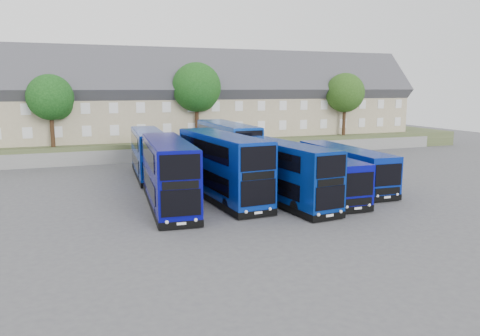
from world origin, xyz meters
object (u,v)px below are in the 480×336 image
at_px(tree_far, 354,91).
at_px(tree_east, 345,94).
at_px(dd_front_mid, 222,168).
at_px(tree_mid, 197,89).
at_px(dd_front_left, 168,174).
at_px(tree_west, 52,99).
at_px(coach_east_a, 316,175).

bearing_deg(tree_far, tree_east, -130.60).
bearing_deg(dd_front_mid, tree_east, 36.99).
bearing_deg(dd_front_mid, tree_mid, 75.21).
xyz_separation_m(dd_front_left, tree_west, (-7.67, 21.81, 4.77)).
bearing_deg(tree_far, dd_front_mid, -137.14).
relative_size(coach_east_a, tree_mid, 1.29).
relative_size(coach_east_a, tree_west, 1.55).
xyz_separation_m(dd_front_mid, coach_east_a, (7.20, -1.41, -0.79)).
bearing_deg(dd_front_mid, dd_front_left, -172.23).
height_order(dd_front_left, coach_east_a, dd_front_left).
relative_size(dd_front_left, tree_far, 1.37).
bearing_deg(dd_front_left, tree_west, 114.11).
relative_size(dd_front_mid, tree_west, 1.61).
bearing_deg(dd_front_left, tree_east, 42.32).
height_order(dd_front_mid, tree_far, tree_far).
distance_m(tree_west, tree_mid, 16.04).
distance_m(tree_west, tree_far, 42.58).
bearing_deg(dd_front_mid, coach_east_a, -15.06).
xyz_separation_m(dd_front_left, tree_mid, (8.33, 22.31, 5.78)).
distance_m(dd_front_left, tree_west, 23.60).
relative_size(tree_west, tree_mid, 0.83).
bearing_deg(tree_mid, tree_west, -178.21).
bearing_deg(tree_mid, tree_east, -1.43).
bearing_deg(coach_east_a, tree_mid, 99.58).
bearing_deg(tree_mid, coach_east_a, -82.24).
bearing_deg(tree_east, coach_east_a, -127.10).
xyz_separation_m(dd_front_left, dd_front_mid, (4.24, 0.88, 0.09)).
bearing_deg(tree_far, tree_west, -170.54).
height_order(tree_west, tree_mid, tree_mid).
distance_m(dd_front_mid, coach_east_a, 7.38).
height_order(dd_front_mid, tree_west, tree_west).
relative_size(tree_west, tree_far, 0.88).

